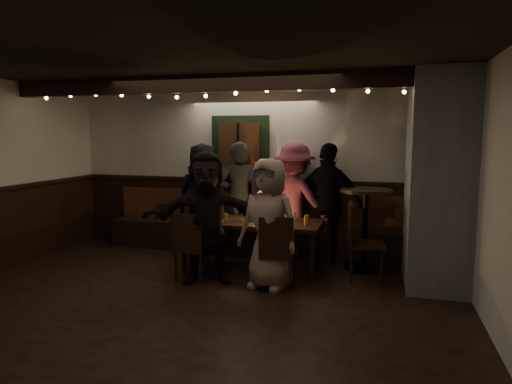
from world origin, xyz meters
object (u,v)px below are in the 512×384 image
(person_b, at_px, (239,198))
(person_a, at_px, (203,198))
(chair_near_right, at_px, (277,248))
(person_e, at_px, (329,203))
(chair_end, at_px, (359,237))
(person_g, at_px, (269,224))
(dining_table, at_px, (252,225))
(person_f, at_px, (207,217))
(high_top, at_px, (365,219))
(chair_near_left, at_px, (189,243))
(person_c, at_px, (263,207))
(person_d, at_px, (294,201))

(person_b, bearing_deg, person_a, -15.07)
(chair_near_right, xyz_separation_m, person_e, (0.44, 1.45, 0.36))
(chair_end, distance_m, person_b, 2.04)
(person_b, xyz_separation_m, person_e, (1.37, -0.02, -0.01))
(chair_end, height_order, person_g, person_g)
(chair_near_right, distance_m, person_e, 1.56)
(dining_table, xyz_separation_m, person_g, (0.41, -0.69, 0.17))
(dining_table, distance_m, person_f, 0.82)
(person_a, bearing_deg, person_g, 128.64)
(high_top, bearing_deg, person_b, 171.27)
(person_f, bearing_deg, high_top, 10.09)
(person_b, relative_size, person_g, 1.11)
(high_top, relative_size, person_f, 0.67)
(person_b, distance_m, person_e, 1.37)
(chair_near_left, xyz_separation_m, person_g, (1.02, 0.05, 0.29))
(chair_near_left, bearing_deg, person_c, 69.08)
(high_top, bearing_deg, chair_end, -96.98)
(dining_table, height_order, chair_end, chair_end)
(chair_near_right, xyz_separation_m, person_g, (-0.11, 0.07, 0.28))
(person_c, bearing_deg, person_f, 51.22)
(person_b, bearing_deg, person_e, 164.51)
(chair_near_right, height_order, person_g, person_g)
(chair_end, relative_size, person_f, 0.59)
(chair_end, bearing_deg, person_a, 161.81)
(person_b, height_order, person_g, person_b)
(chair_near_right, height_order, high_top, high_top)
(chair_near_right, height_order, chair_end, chair_end)
(person_c, height_order, person_g, person_g)
(chair_near_right, bearing_deg, person_f, 175.30)
(chair_near_left, xyz_separation_m, chair_end, (2.05, 0.65, 0.06))
(chair_end, bearing_deg, person_d, 139.50)
(high_top, height_order, person_e, person_e)
(chair_near_left, xyz_separation_m, person_c, (0.57, 1.49, 0.25))
(person_a, bearing_deg, person_d, 175.18)
(person_a, xyz_separation_m, person_f, (0.61, -1.40, -0.03))
(chair_end, bearing_deg, dining_table, 176.56)
(chair_near_left, bearing_deg, person_a, 105.27)
(chair_end, xyz_separation_m, person_c, (-1.48, 0.84, 0.19))
(dining_table, bearing_deg, person_f, -120.27)
(person_b, distance_m, person_d, 0.86)
(chair_near_left, relative_size, person_f, 0.53)
(chair_near_left, xyz_separation_m, person_f, (0.21, 0.06, 0.33))
(chair_end, xyz_separation_m, person_e, (-0.48, 0.78, 0.31))
(dining_table, distance_m, chair_near_left, 0.97)
(person_c, relative_size, person_g, 0.95)
(chair_near_left, bearing_deg, dining_table, 50.45)
(person_c, relative_size, person_d, 0.86)
(person_e, bearing_deg, person_f, 62.29)
(person_b, xyz_separation_m, person_d, (0.86, 0.05, -0.01))
(chair_near_right, distance_m, person_d, 1.56)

